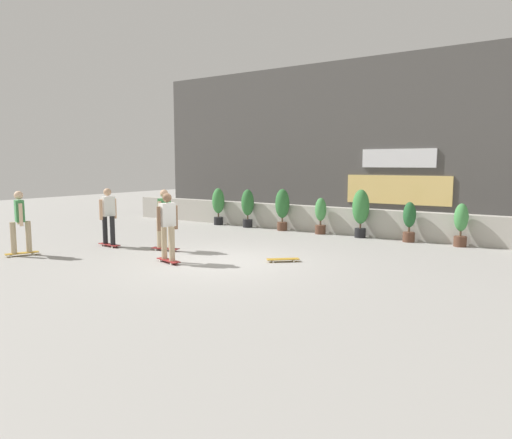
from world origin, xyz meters
TOP-DOWN VIEW (x-y plane):
  - ground_plane at (0.00, 0.00)m, footprint 48.00×48.00m
  - planter_wall at (0.00, 6.00)m, footprint 18.00×0.40m
  - building_backdrop at (0.00, 10.00)m, footprint 20.00×2.08m
  - potted_plant_0 at (-4.47, 5.55)m, footprint 0.48×0.48m
  - potted_plant_1 at (-3.07, 5.55)m, footprint 0.48×0.48m
  - potted_plant_2 at (-1.56, 5.55)m, footprint 0.51×0.51m
  - potted_plant_3 at (-0.04, 5.55)m, footprint 0.38×0.38m
  - potted_plant_4 at (1.39, 5.55)m, footprint 0.55×0.55m
  - potted_plant_5 at (2.96, 5.55)m, footprint 0.38×0.38m
  - potted_plant_6 at (4.43, 5.55)m, footprint 0.39×0.39m
  - skater_far_right at (-1.03, -0.80)m, footprint 0.82×0.54m
  - skater_by_wall_left at (-4.87, -2.27)m, footprint 0.52×0.82m
  - skater_far_left at (-4.04, -0.12)m, footprint 0.81×0.56m
  - skater_by_wall_right at (-2.23, 0.31)m, footprint 0.82×0.55m
  - skateboard_near_camera at (1.23, 0.84)m, footprint 0.73×0.68m

SIDE VIEW (x-z plane):
  - ground_plane at x=0.00m, z-range 0.00..0.00m
  - skateboard_near_camera at x=1.23m, z-range 0.02..0.10m
  - planter_wall at x=0.00m, z-range 0.00..0.90m
  - potted_plant_5 at x=2.96m, z-range 0.05..1.28m
  - potted_plant_3 at x=-0.04m, z-range 0.05..1.29m
  - potted_plant_6 at x=4.43m, z-range 0.06..1.31m
  - potted_plant_1 at x=-3.07m, z-range 0.11..1.54m
  - potted_plant_0 at x=-4.47m, z-range 0.11..1.55m
  - potted_plant_2 at x=-1.56m, z-range 0.12..1.62m
  - potted_plant_4 at x=1.39m, z-range 0.13..1.70m
  - skater_far_right at x=-1.03m, z-range 0.09..1.79m
  - skater_by_wall_left at x=-4.87m, z-range 0.09..1.79m
  - skater_far_left at x=-4.04m, z-range 0.09..1.79m
  - skater_by_wall_right at x=-2.23m, z-range 0.09..1.79m
  - building_backdrop at x=0.00m, z-range 0.00..6.50m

